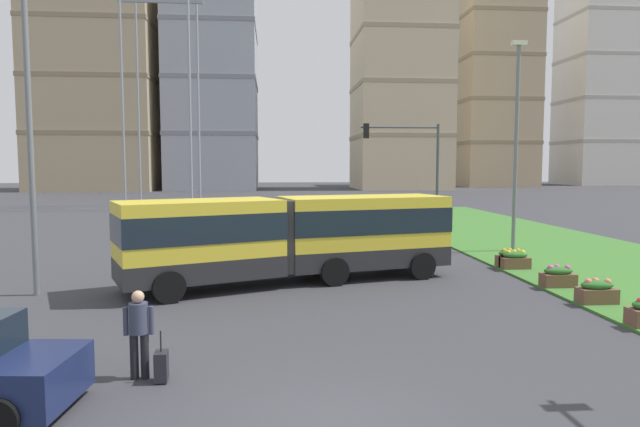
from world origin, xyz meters
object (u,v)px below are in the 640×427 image
at_px(streetlight_median, 516,139).
at_px(apartment_tower_east, 605,82).
at_px(pedestrian_crossing, 139,328).
at_px(apartment_tower_centre, 400,63).
at_px(flower_planter_5, 511,258).
at_px(apartment_tower_eastcentre, 491,84).
at_px(flower_planter_2, 597,291).
at_px(rolling_suitcase, 161,366).
at_px(traffic_light_far_right, 413,160).
at_px(flower_planter_3, 558,276).
at_px(articulated_bus, 292,236).
at_px(apartment_tower_westcentre, 213,86).
at_px(flower_planter_4, 515,260).
at_px(streetlight_left, 29,122).
at_px(car_silver_hatch, 189,222).
at_px(apartment_tower_west, 99,58).

bearing_deg(streetlight_median, apartment_tower_east, 56.40).
xyz_separation_m(pedestrian_crossing, apartment_tower_centre, (25.37, 88.16, 21.17)).
bearing_deg(flower_planter_5, apartment_tower_eastcentre, 68.85).
relative_size(pedestrian_crossing, flower_planter_5, 1.58).
height_order(flower_planter_2, flower_planter_5, same).
bearing_deg(apartment_tower_eastcentre, rolling_suitcase, -114.75).
bearing_deg(apartment_tower_east, traffic_light_far_right, -126.68).
bearing_deg(pedestrian_crossing, apartment_tower_eastcentre, 65.00).
xyz_separation_m(pedestrian_crossing, flower_planter_3, (12.14, 6.91, -0.58)).
relative_size(articulated_bus, flower_planter_3, 10.86).
bearing_deg(rolling_suitcase, apartment_tower_east, 55.03).
xyz_separation_m(traffic_light_far_right, streetlight_median, (3.70, -4.83, 0.98)).
distance_m(flower_planter_2, apartment_tower_westcentre, 88.48).
distance_m(articulated_bus, flower_planter_5, 9.18).
xyz_separation_m(flower_planter_3, flower_planter_4, (0.00, 3.34, 0.00)).
bearing_deg(flower_planter_2, streetlight_left, 170.68).
bearing_deg(flower_planter_4, streetlight_left, -170.76).
bearing_deg(rolling_suitcase, apartment_tower_centre, 74.25).
distance_m(rolling_suitcase, apartment_tower_westcentre, 91.40).
xyz_separation_m(pedestrian_crossing, traffic_light_far_right, (10.35, 19.53, 3.42)).
height_order(streetlight_left, apartment_tower_westcentre, apartment_tower_westcentre).
relative_size(flower_planter_2, apartment_tower_centre, 0.02).
xyz_separation_m(flower_planter_4, apartment_tower_westcentre, (-19.67, 78.87, 17.59)).
xyz_separation_m(car_silver_hatch, flower_planter_2, (14.63, -18.72, -0.33)).
bearing_deg(car_silver_hatch, streetlight_median, -27.69).
bearing_deg(traffic_light_far_right, apartment_tower_centre, 77.65).
distance_m(streetlight_left, apartment_tower_eastcentre, 107.85).
height_order(car_silver_hatch, apartment_tower_centre, apartment_tower_centre).
bearing_deg(traffic_light_far_right, apartment_tower_east, 53.32).
bearing_deg(apartment_tower_west, streetlight_left, -75.07).
bearing_deg(streetlight_left, apartment_tower_westcentre, 91.81).
bearing_deg(apartment_tower_eastcentre, car_silver_hatch, -122.60).
distance_m(apartment_tower_west, apartment_tower_east, 102.27).
relative_size(apartment_tower_west, apartment_tower_centre, 1.00).
relative_size(pedestrian_crossing, apartment_tower_centre, 0.04).
xyz_separation_m(car_silver_hatch, apartment_tower_westcentre, (-5.04, 65.74, 17.26)).
height_order(streetlight_median, apartment_tower_west, apartment_tower_west).
relative_size(flower_planter_3, flower_planter_5, 1.00).
distance_m(car_silver_hatch, apartment_tower_centre, 73.70).
xyz_separation_m(flower_planter_2, streetlight_left, (-17.09, 2.81, 5.06)).
bearing_deg(traffic_light_far_right, pedestrian_crossing, -117.91).
bearing_deg(rolling_suitcase, flower_planter_4, 41.78).
bearing_deg(articulated_bus, apartment_tower_centre, 74.44).
distance_m(apartment_tower_westcentre, apartment_tower_centre, 33.18).
bearing_deg(flower_planter_2, flower_planter_4, 90.00).
bearing_deg(traffic_light_far_right, streetlight_left, -141.73).
xyz_separation_m(streetlight_median, apartment_tower_westcentre, (-21.57, 74.41, 12.61)).
xyz_separation_m(flower_planter_2, apartment_tower_west, (-38.59, 83.44, 21.77)).
bearing_deg(pedestrian_crossing, apartment_tower_west, 106.71).
bearing_deg(flower_planter_2, flower_planter_3, 90.00).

